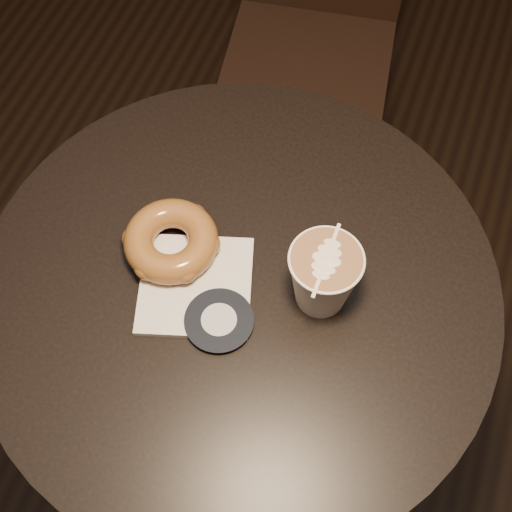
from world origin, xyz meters
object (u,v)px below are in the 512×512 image
doughnut (171,241)px  cafe_table (241,340)px  chair (317,1)px  latte_cup (323,278)px  pastry_bag (196,285)px

doughnut → cafe_table: bearing=-9.2°
chair → latte_cup: (0.24, -0.78, 0.29)m
chair → doughnut: bearing=-96.7°
chair → pastry_bag: 0.86m
doughnut → chair: bearing=92.0°
doughnut → latte_cup: size_ratio=1.22×
pastry_bag → cafe_table: bearing=7.2°
chair → latte_cup: chair is taller
cafe_table → pastry_bag: (-0.05, -0.02, 0.20)m
cafe_table → latte_cup: (0.11, 0.02, 0.25)m
latte_cup → pastry_bag: bearing=-164.6°
chair → pastry_bag: chair is taller
pastry_bag → latte_cup: (0.16, 0.04, 0.05)m
cafe_table → pastry_bag: size_ratio=5.12×
cafe_table → latte_cup: latte_cup is taller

